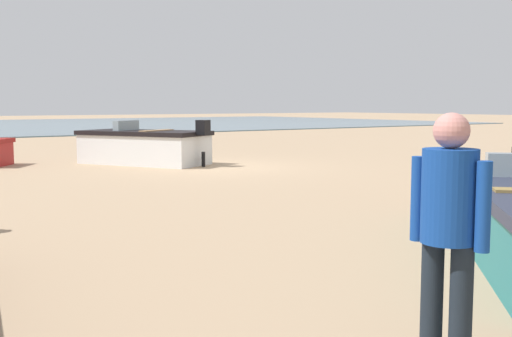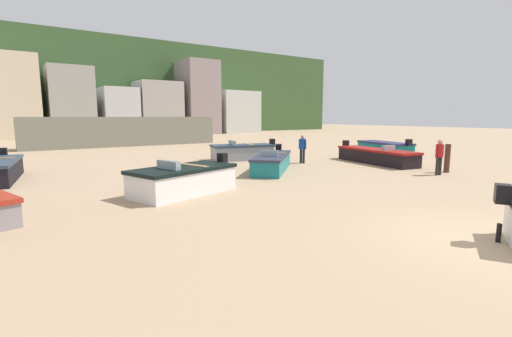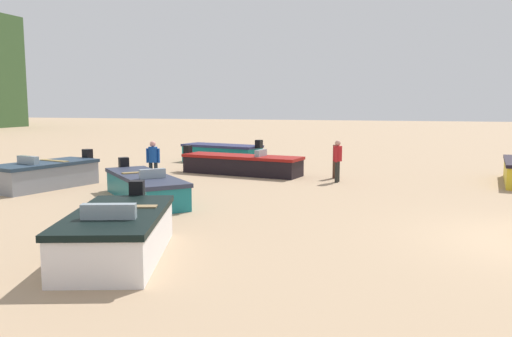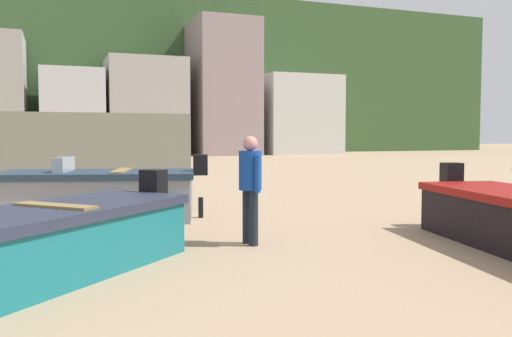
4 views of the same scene
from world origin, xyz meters
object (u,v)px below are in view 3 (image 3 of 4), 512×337
boat_teal_3 (222,153)px  boat_grey_7 (45,175)px  mooring_post_near_water (336,162)px  beach_walker_foreground (338,158)px  boat_black_5 (242,165)px  boat_white_0 (118,234)px  beach_walker_distant (153,159)px  boat_teal_6 (145,187)px

boat_teal_3 → boat_grey_7: size_ratio=1.10×
mooring_post_near_water → beach_walker_foreground: beach_walker_foreground is taller
boat_teal_3 → boat_black_5: (-3.95, -2.30, -0.05)m
boat_white_0 → mooring_post_near_water: (12.20, -2.71, 0.20)m
boat_teal_3 → boat_grey_7: bearing=174.1°
beach_walker_distant → beach_walker_foreground: bearing=-169.2°
boat_white_0 → beach_walker_distant: bearing=-84.6°
boat_black_5 → boat_teal_6: (-6.55, 1.12, -0.00)m
boat_grey_7 → mooring_post_near_water: (5.34, -9.74, 0.20)m
boat_grey_7 → beach_walker_distant: beach_walker_distant is taller
mooring_post_near_water → beach_walker_foreground: 1.15m
boat_grey_7 → boat_white_0: bearing=150.8°
boat_teal_6 → beach_walker_foreground: bearing=-179.0°
boat_teal_3 → boat_black_5: boat_teal_3 is taller
boat_white_0 → boat_teal_6: (5.66, 2.42, -0.06)m
beach_walker_foreground → mooring_post_near_water: bearing=-162.7°
boat_teal_6 → beach_walker_foreground: size_ratio=2.68×
boat_black_5 → boat_grey_7: 7.84m
boat_white_0 → beach_walker_distant: size_ratio=2.49×
boat_black_5 → boat_teal_6: bearing=0.9°
mooring_post_near_water → beach_walker_foreground: bearing=-169.6°
beach_walker_foreground → boat_black_5: bearing=-97.8°
boat_white_0 → mooring_post_near_water: 12.50m
boat_teal_6 → mooring_post_near_water: (6.54, -5.13, 0.26)m
boat_teal_3 → boat_grey_7: 9.92m
boat_white_0 → beach_walker_foreground: size_ratio=2.49×
boat_white_0 → boat_teal_3: boat_white_0 is taller
boat_white_0 → boat_grey_7: bearing=-61.8°
mooring_post_near_water → boat_teal_6: bearing=141.9°
boat_teal_3 → mooring_post_near_water: (-3.96, -6.31, 0.21)m
beach_walker_foreground → beach_walker_distant: bearing=-63.8°
beach_walker_foreground → boat_teal_6: bearing=-37.5°
boat_black_5 → beach_walker_foreground: 4.39m
mooring_post_near_water → beach_walker_foreground: size_ratio=0.83×
boat_white_0 → boat_teal_6: bearing=-84.3°
boat_grey_7 → beach_walker_foreground: bearing=-141.9°
boat_grey_7 → beach_walker_distant: 3.87m
boat_black_5 → boat_teal_6: boat_black_5 is taller
boat_black_5 → beach_walker_foreground: beach_walker_foreground is taller
boat_grey_7 → beach_walker_distant: bearing=-134.7°
beach_walker_distant → boat_teal_6: bearing=104.1°
mooring_post_near_water → boat_grey_7: bearing=118.7°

